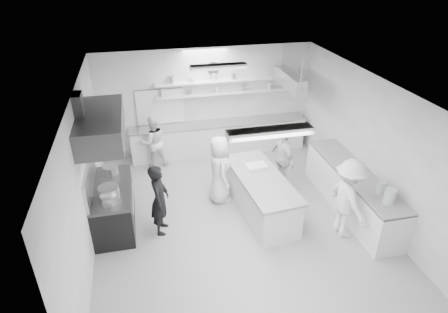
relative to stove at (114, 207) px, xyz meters
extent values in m
cube|color=#9A9A9A|center=(2.60, -0.40, -0.46)|extent=(6.00, 7.00, 0.02)
cube|color=white|center=(2.60, -0.40, 2.56)|extent=(6.00, 7.00, 0.02)
cube|color=silver|center=(2.60, 3.10, 1.05)|extent=(6.00, 0.04, 3.00)
cube|color=silver|center=(2.60, -3.90, 1.05)|extent=(6.00, 0.04, 3.00)
cube|color=silver|center=(-0.40, -0.40, 1.05)|extent=(0.04, 7.00, 3.00)
cube|color=silver|center=(5.60, -0.40, 1.05)|extent=(0.04, 7.00, 3.00)
cube|color=black|center=(0.00, 0.00, 0.00)|extent=(0.80, 1.80, 0.90)
cube|color=#3D3D3E|center=(0.00, 0.00, 1.90)|extent=(0.85, 2.00, 0.50)
cube|color=silver|center=(2.90, 2.80, 0.01)|extent=(5.00, 0.60, 0.92)
cube|color=silver|center=(3.30, 2.97, 1.30)|extent=(4.20, 0.26, 0.04)
cube|color=silver|center=(3.30, 2.97, 1.65)|extent=(4.20, 0.26, 0.04)
cube|color=black|center=(1.30, 3.08, 1.00)|extent=(1.30, 0.04, 1.00)
cylinder|color=silver|center=(2.80, 3.06, 2.00)|extent=(0.32, 0.05, 0.32)
cube|color=silver|center=(5.25, -0.60, 0.02)|extent=(0.74, 3.30, 0.94)
cube|color=#AFB0B0|center=(4.60, 2.00, 1.85)|extent=(0.30, 1.60, 0.40)
cube|color=silver|center=(2.60, -2.20, 2.49)|extent=(1.30, 0.25, 0.10)
cube|color=silver|center=(2.60, 1.40, 2.49)|extent=(1.30, 0.25, 0.10)
cube|color=silver|center=(3.19, -0.26, -0.02)|extent=(1.09, 2.42, 0.87)
cylinder|color=#AFB0B0|center=(0.00, -0.39, 0.61)|extent=(0.41, 0.41, 0.29)
imported|color=black|center=(0.96, -0.44, 0.34)|extent=(0.49, 0.64, 1.57)
imported|color=silver|center=(1.01, 2.40, 0.28)|extent=(0.81, 0.68, 1.47)
imported|color=silver|center=(2.40, 0.42, 0.37)|extent=(0.55, 0.82, 1.64)
imported|color=silver|center=(4.02, 0.68, 0.33)|extent=(0.56, 0.97, 1.55)
imported|color=silver|center=(4.66, -1.37, 0.42)|extent=(0.74, 1.18, 1.75)
imported|color=#AFB0B0|center=(2.94, 0.38, 0.45)|extent=(0.29, 0.29, 0.06)
imported|color=silver|center=(3.39, 0.19, 0.44)|extent=(0.21, 0.21, 0.06)
imported|color=silver|center=(5.23, -0.30, 0.52)|extent=(0.26, 0.26, 0.06)
camera|label=1|loc=(0.81, -7.03, 4.86)|focal=30.83mm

